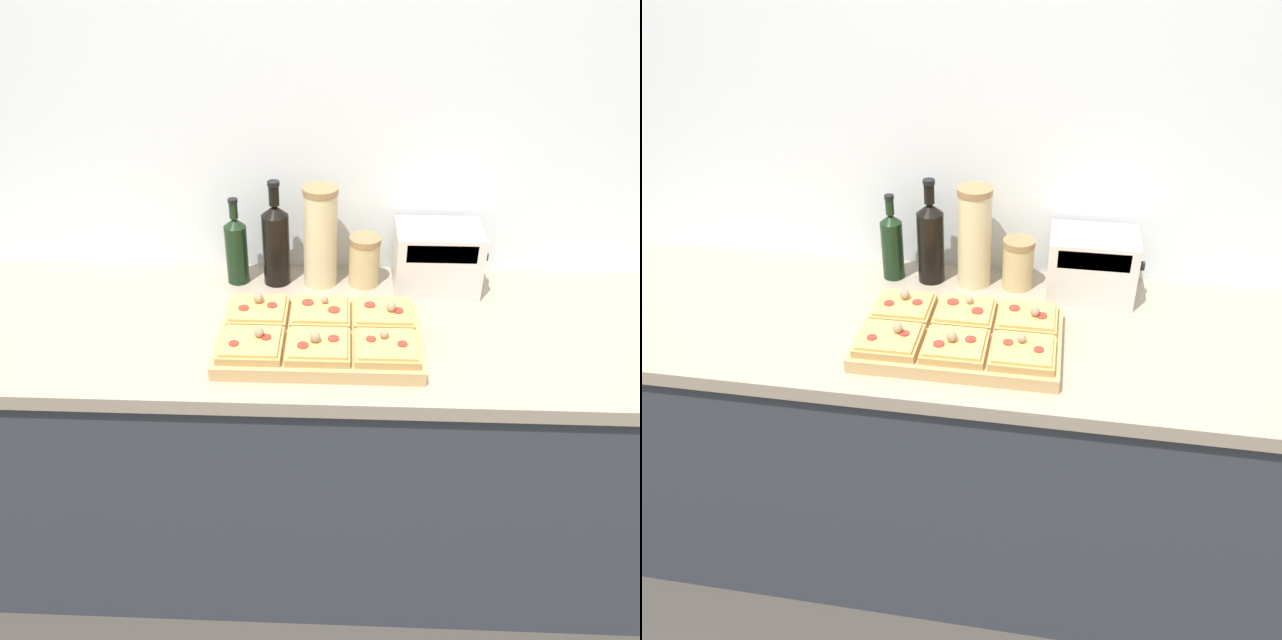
% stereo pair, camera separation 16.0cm
% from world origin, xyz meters
% --- Properties ---
extents(ground_plane, '(12.00, 12.00, 0.00)m').
position_xyz_m(ground_plane, '(0.00, 0.00, 0.00)').
color(ground_plane, '#3D3833').
extents(wall_back, '(6.00, 0.06, 2.50)m').
position_xyz_m(wall_back, '(0.00, 0.67, 1.25)').
color(wall_back, silver).
rests_on(wall_back, ground_plane).
extents(kitchen_counter, '(2.63, 0.67, 0.90)m').
position_xyz_m(kitchen_counter, '(0.00, 0.32, 0.45)').
color(kitchen_counter, '#333842').
rests_on(kitchen_counter, ground_plane).
extents(cutting_board, '(0.51, 0.32, 0.04)m').
position_xyz_m(cutting_board, '(-0.01, 0.22, 0.92)').
color(cutting_board, tan).
rests_on(cutting_board, kitchen_counter).
extents(pizza_slice_back_left, '(0.16, 0.14, 0.06)m').
position_xyz_m(pizza_slice_back_left, '(-0.17, 0.30, 0.95)').
color(pizza_slice_back_left, tan).
rests_on(pizza_slice_back_left, cutting_board).
extents(pizza_slice_back_center, '(0.16, 0.14, 0.05)m').
position_xyz_m(pizza_slice_back_center, '(-0.01, 0.30, 0.95)').
color(pizza_slice_back_center, tan).
rests_on(pizza_slice_back_center, cutting_board).
extents(pizza_slice_back_right, '(0.16, 0.14, 0.05)m').
position_xyz_m(pizza_slice_back_right, '(0.16, 0.30, 0.95)').
color(pizza_slice_back_right, tan).
rests_on(pizza_slice_back_right, cutting_board).
extents(pizza_slice_front_left, '(0.16, 0.14, 0.05)m').
position_xyz_m(pizza_slice_front_left, '(-0.17, 0.15, 0.95)').
color(pizza_slice_front_left, tan).
rests_on(pizza_slice_front_left, cutting_board).
extents(pizza_slice_front_center, '(0.16, 0.14, 0.05)m').
position_xyz_m(pizza_slice_front_center, '(-0.01, 0.14, 0.95)').
color(pizza_slice_front_center, tan).
rests_on(pizza_slice_front_center, cutting_board).
extents(pizza_slice_front_right, '(0.16, 0.14, 0.05)m').
position_xyz_m(pizza_slice_front_right, '(0.16, 0.15, 0.95)').
color(pizza_slice_front_right, tan).
rests_on(pizza_slice_front_right, cutting_board).
extents(olive_oil_bottle, '(0.06, 0.06, 0.26)m').
position_xyz_m(olive_oil_bottle, '(-0.27, 0.54, 1.01)').
color(olive_oil_bottle, black).
rests_on(olive_oil_bottle, kitchen_counter).
extents(wine_bottle, '(0.08, 0.08, 0.32)m').
position_xyz_m(wine_bottle, '(-0.15, 0.54, 1.03)').
color(wine_bottle, black).
rests_on(wine_bottle, kitchen_counter).
extents(grain_jar_tall, '(0.10, 0.10, 0.30)m').
position_xyz_m(grain_jar_tall, '(-0.02, 0.54, 1.05)').
color(grain_jar_tall, beige).
rests_on(grain_jar_tall, kitchen_counter).
extents(grain_jar_short, '(0.09, 0.09, 0.15)m').
position_xyz_m(grain_jar_short, '(0.11, 0.54, 0.98)').
color(grain_jar_short, tan).
rests_on(grain_jar_short, kitchen_counter).
extents(toaster_oven, '(0.27, 0.17, 0.19)m').
position_xyz_m(toaster_oven, '(0.32, 0.53, 1.00)').
color(toaster_oven, beige).
rests_on(toaster_oven, kitchen_counter).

